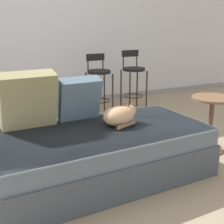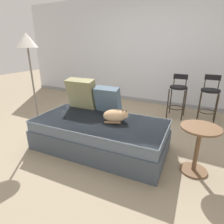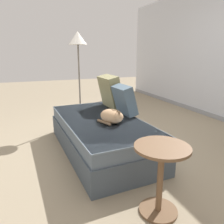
{
  "view_description": "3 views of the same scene",
  "coord_description": "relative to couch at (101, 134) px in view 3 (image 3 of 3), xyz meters",
  "views": [
    {
      "loc": [
        -1.01,
        -2.73,
        1.36
      ],
      "look_at": [
        0.15,
        -0.3,
        0.57
      ],
      "focal_mm": 50.0,
      "sensor_mm": 36.0,
      "label": 1
    },
    {
      "loc": [
        1.29,
        -2.5,
        1.47
      ],
      "look_at": [
        0.15,
        -0.3,
        0.57
      ],
      "focal_mm": 30.0,
      "sensor_mm": 36.0,
      "label": 2
    },
    {
      "loc": [
        2.6,
        -1.26,
        1.29
      ],
      "look_at": [
        0.15,
        -0.3,
        0.57
      ],
      "focal_mm": 35.0,
      "sensor_mm": 36.0,
      "label": 3
    }
  ],
  "objects": [
    {
      "name": "floor_lamp",
      "position": [
        -1.3,
        0.03,
        1.15
      ],
      "size": [
        0.32,
        0.32,
        1.64
      ],
      "color": "slate",
      "rests_on": "ground"
    },
    {
      "name": "cat",
      "position": [
        0.22,
        0.08,
        0.31
      ],
      "size": [
        0.39,
        0.34,
        0.2
      ],
      "color": "tan",
      "rests_on": "couch"
    },
    {
      "name": "throw_pillow_middle",
      "position": [
        -0.07,
        0.37,
        0.43
      ],
      "size": [
        0.4,
        0.26,
        0.42
      ],
      "color": "#4C6070",
      "rests_on": "couch"
    },
    {
      "name": "couch",
      "position": [
        0.0,
        0.0,
        0.0
      ],
      "size": [
        1.94,
        1.03,
        0.45
      ],
      "color": "#44505B",
      "rests_on": "ground"
    },
    {
      "name": "throw_pillow_corner",
      "position": [
        -0.54,
        0.34,
        0.47
      ],
      "size": [
        0.49,
        0.29,
        0.5
      ],
      "color": "#847F56",
      "rests_on": "couch"
    },
    {
      "name": "side_table",
      "position": [
        1.3,
        0.07,
        0.16
      ],
      "size": [
        0.44,
        0.44,
        0.59
      ],
      "color": "brown",
      "rests_on": "ground"
    },
    {
      "name": "ground_plane",
      "position": [
        0.0,
        0.4,
        -0.23
      ],
      "size": [
        16.0,
        16.0,
        0.0
      ],
      "primitive_type": "plane",
      "color": "gray",
      "rests_on": "ground"
    }
  ]
}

